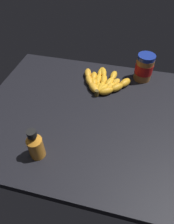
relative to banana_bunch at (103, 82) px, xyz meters
The scene contains 4 objects.
ground_plane 20.44cm from the banana_bunch, 94.32° to the right, with size 98.87×78.22×3.71cm, color black.
banana_bunch is the anchor object (origin of this frame).
peanut_butter_jar 22.08cm from the banana_bunch, 28.69° to the left, with size 8.93×8.93×13.71cm.
honey_bottle 48.47cm from the banana_bunch, 109.05° to the right, with size 5.53×5.53×13.70cm.
Camera 1 is at (12.37, -58.92, 63.60)cm, focal length 31.62 mm.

